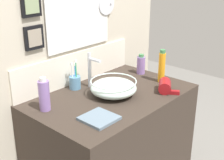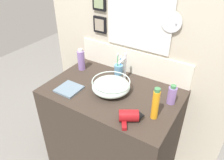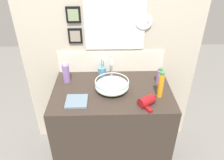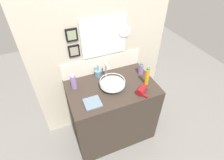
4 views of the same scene
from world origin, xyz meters
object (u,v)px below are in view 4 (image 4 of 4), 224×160
object	(u,v)px
glass_bowl_sink	(113,84)
spray_bottle	(141,69)
hair_drier	(142,90)
faucet	(106,68)
toothbrush_cup	(98,73)
soap_dispenser	(73,82)
shampoo_bottle	(147,76)
hand_towel	(93,103)

from	to	relation	value
glass_bowl_sink	spray_bottle	size ratio (longest dim) A/B	1.96
glass_bowl_sink	hair_drier	distance (m)	0.34
faucet	toothbrush_cup	size ratio (longest dim) A/B	1.17
spray_bottle	soap_dispenser	distance (m)	0.85
toothbrush_cup	shampoo_bottle	size ratio (longest dim) A/B	0.87
hand_towel	faucet	bearing A→B (deg)	50.43
hair_drier	shampoo_bottle	world-z (taller)	shampoo_bottle
hair_drier	shampoo_bottle	bearing A→B (deg)	43.21
soap_dispenser	glass_bowl_sink	bearing A→B (deg)	-20.62
soap_dispenser	hand_towel	world-z (taller)	soap_dispenser
faucet	soap_dispenser	world-z (taller)	faucet
shampoo_bottle	hand_towel	distance (m)	0.70
faucet	spray_bottle	size ratio (longest dim) A/B	1.60
spray_bottle	shampoo_bottle	bearing A→B (deg)	-101.38
faucet	spray_bottle	world-z (taller)	faucet
glass_bowl_sink	hair_drier	xyz separation A→B (m)	(0.28, -0.20, -0.02)
hair_drier	soap_dispenser	distance (m)	0.78
faucet	spray_bottle	distance (m)	0.45
spray_bottle	glass_bowl_sink	bearing A→B (deg)	-165.31
faucet	soap_dispenser	distance (m)	0.42
shampoo_bottle	faucet	bearing A→B (deg)	143.07
hair_drier	spray_bottle	bearing A→B (deg)	63.62
glass_bowl_sink	soap_dispenser	size ratio (longest dim) A/B	1.47
shampoo_bottle	hair_drier	bearing A→B (deg)	-136.79
toothbrush_cup	hand_towel	size ratio (longest dim) A/B	1.16
toothbrush_cup	hair_drier	bearing A→B (deg)	-51.65
hair_drier	hand_towel	bearing A→B (deg)	175.16
hand_towel	soap_dispenser	bearing A→B (deg)	111.31
toothbrush_cup	hand_towel	bearing A→B (deg)	-115.83
shampoo_bottle	soap_dispenser	bearing A→B (deg)	162.73
toothbrush_cup	spray_bottle	distance (m)	0.55
glass_bowl_sink	toothbrush_cup	size ratio (longest dim) A/B	1.44
hair_drier	soap_dispenser	xyz separation A→B (m)	(-0.69, 0.36, 0.05)
spray_bottle	hand_towel	xyz separation A→B (m)	(-0.73, -0.27, -0.06)
hair_drier	soap_dispenser	size ratio (longest dim) A/B	0.95
glass_bowl_sink	hair_drier	size ratio (longest dim) A/B	1.54
glass_bowl_sink	shampoo_bottle	xyz separation A→B (m)	(0.39, -0.09, 0.06)
toothbrush_cup	soap_dispenser	world-z (taller)	toothbrush_cup
shampoo_bottle	soap_dispenser	size ratio (longest dim) A/B	1.17
spray_bottle	hand_towel	distance (m)	0.78
faucet	hand_towel	distance (m)	0.48
glass_bowl_sink	toothbrush_cup	bearing A→B (deg)	109.16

